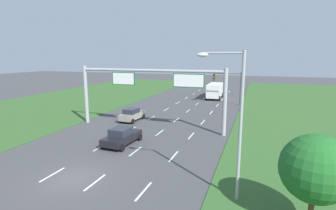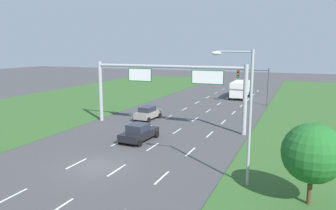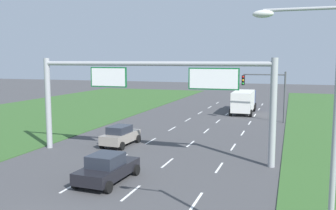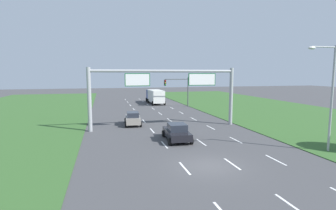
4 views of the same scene
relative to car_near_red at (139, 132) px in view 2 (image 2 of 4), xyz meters
The scene contains 12 objects.
ground_plane 7.29m from the car_near_red, 88.02° to the right, with size 200.00×200.00×0.00m, color #424244.
grass_verge_left 20.95m from the car_near_red, behind, with size 24.00×120.00×0.06m, color #335B28.
lane_dashes_inner_left 7.95m from the car_near_red, 100.94° to the left, with size 0.14×68.40×0.01m.
lane_dashes_inner_right 8.05m from the car_near_red, 75.55° to the left, with size 0.14×68.40×0.01m.
lane_dashes_slip 9.55m from the car_near_red, 54.68° to the left, with size 0.14×68.40×0.01m.
car_near_red is the anchor object (origin of this frame).
car_lead_silver 9.07m from the car_near_red, 110.88° to the left, with size 2.16×3.99×1.62m.
box_truck 30.88m from the car_near_red, 82.74° to the left, with size 2.78×8.56×2.88m.
sign_gantry 7.27m from the car_near_red, 85.55° to the left, with size 17.24×0.44×7.00m.
traffic_light_mast 25.28m from the car_near_red, 73.56° to the left, with size 4.76×0.49×5.60m.
street_lamp 13.12m from the car_near_red, 31.15° to the right, with size 2.61×0.32×8.50m.
roadside_tree_near 16.58m from the car_near_red, 27.75° to the right, with size 3.29×3.29×4.64m.
Camera 2 is at (13.59, -18.98, 8.60)m, focal length 35.00 mm.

